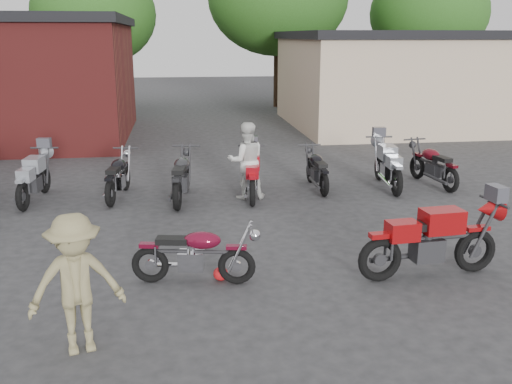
{
  "coord_description": "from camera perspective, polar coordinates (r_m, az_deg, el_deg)",
  "views": [
    {
      "loc": [
        -1.21,
        -7.59,
        3.6
      ],
      "look_at": [
        0.14,
        2.12,
        0.9
      ],
      "focal_mm": 40.0,
      "sensor_mm": 36.0,
      "label": 1
    }
  ],
  "objects": [
    {
      "name": "sportbike",
      "position": [
        9.09,
        17.24,
        -4.32
      ],
      "size": [
        2.27,
        0.92,
        1.28
      ],
      "primitive_type": null,
      "rotation": [
        0.0,
        0.0,
        0.09
      ],
      "color": "#A10D10",
      "rests_on": "ground"
    },
    {
      "name": "tree_2",
      "position": [
        30.06,
        2.18,
        16.89
      ],
      "size": [
        7.04,
        7.04,
        8.8
      ],
      "primitive_type": null,
      "color": "#224A13",
      "rests_on": "ground"
    },
    {
      "name": "person_tan",
      "position": [
        6.93,
        -17.53,
        -8.8
      ],
      "size": [
        1.22,
        0.89,
        1.69
      ],
      "primitive_type": "imported",
      "rotation": [
        0.0,
        0.0,
        0.27
      ],
      "color": "#8D8257",
      "rests_on": "ground"
    },
    {
      "name": "row_bike_3",
      "position": [
        12.85,
        -7.45,
        1.79
      ],
      "size": [
        0.97,
        2.17,
        1.21
      ],
      "primitive_type": null,
      "rotation": [
        0.0,
        0.0,
        1.43
      ],
      "color": "#252528",
      "rests_on": "ground"
    },
    {
      "name": "tree_1",
      "position": [
        29.83,
        -15.75,
        15.02
      ],
      "size": [
        5.92,
        5.92,
        7.4
      ],
      "primitive_type": null,
      "color": "#224A13",
      "rests_on": "ground"
    },
    {
      "name": "person_light",
      "position": [
        12.86,
        -0.98,
        3.14
      ],
      "size": [
        0.87,
        0.69,
        1.75
      ],
      "primitive_type": "imported",
      "rotation": [
        0.0,
        0.0,
        3.18
      ],
      "color": "silver",
      "rests_on": "ground"
    },
    {
      "name": "vintage_motorcycle",
      "position": [
        8.53,
        -6.08,
        -5.86
      ],
      "size": [
        1.87,
        0.91,
        1.04
      ],
      "primitive_type": null,
      "rotation": [
        0.0,
        0.0,
        -0.18
      ],
      "color": "#5C0B20",
      "rests_on": "ground"
    },
    {
      "name": "row_bike_1",
      "position": [
        13.62,
        -21.35,
        1.54
      ],
      "size": [
        0.85,
        2.08,
        1.17
      ],
      "primitive_type": null,
      "rotation": [
        0.0,
        0.0,
        1.48
      ],
      "color": "#979CA5",
      "rests_on": "ground"
    },
    {
      "name": "tree_3",
      "position": [
        32.41,
        16.75,
        15.11
      ],
      "size": [
        6.08,
        6.08,
        7.6
      ],
      "primitive_type": null,
      "color": "#224A13",
      "rests_on": "ground"
    },
    {
      "name": "row_bike_5",
      "position": [
        13.8,
        6.12,
        2.43
      ],
      "size": [
        0.61,
        1.82,
        1.05
      ],
      "primitive_type": null,
      "rotation": [
        0.0,
        0.0,
        1.58
      ],
      "color": "black",
      "rests_on": "ground"
    },
    {
      "name": "row_bike_4",
      "position": [
        13.03,
        -0.41,
        1.99
      ],
      "size": [
        0.89,
        2.07,
        1.16
      ],
      "primitive_type": null,
      "rotation": [
        0.0,
        0.0,
        1.45
      ],
      "color": "#A30D17",
      "rests_on": "ground"
    },
    {
      "name": "ground",
      "position": [
        8.49,
        1.05,
        -9.7
      ],
      "size": [
        90.0,
        90.0,
        0.0
      ],
      "primitive_type": "plane",
      "color": "#2D2D2F"
    },
    {
      "name": "row_bike_2",
      "position": [
        13.34,
        -13.64,
        1.77
      ],
      "size": [
        0.92,
        2.0,
        1.12
      ],
      "primitive_type": null,
      "rotation": [
        0.0,
        0.0,
        1.42
      ],
      "color": "black",
      "rests_on": "ground"
    },
    {
      "name": "stucco_building",
      "position": [
        24.66,
        15.58,
        10.53
      ],
      "size": [
        10.0,
        8.0,
        3.5
      ],
      "primitive_type": "cube",
      "color": "tan",
      "rests_on": "ground"
    },
    {
      "name": "row_bike_7",
      "position": [
        14.74,
        17.28,
        2.81
      ],
      "size": [
        0.95,
        2.03,
        1.13
      ],
      "primitive_type": null,
      "rotation": [
        0.0,
        0.0,
        1.73
      ],
      "color": "#560A14",
      "rests_on": "ground"
    },
    {
      "name": "helmet",
      "position": [
        8.75,
        -3.55,
        -8.16
      ],
      "size": [
        0.29,
        0.29,
        0.21
      ],
      "primitive_type": "ellipsoid",
      "rotation": [
        0.0,
        0.0,
        0.3
      ],
      "color": "red",
      "rests_on": "ground"
    },
    {
      "name": "row_bike_6",
      "position": [
        14.19,
        13.06,
        2.85
      ],
      "size": [
        0.89,
        2.18,
        1.23
      ],
      "primitive_type": null,
      "rotation": [
        0.0,
        0.0,
        1.48
      ],
      "color": "gray",
      "rests_on": "ground"
    }
  ]
}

